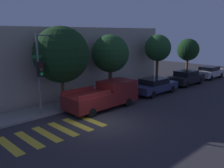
{
  "coord_description": "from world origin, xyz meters",
  "views": [
    {
      "loc": [
        -9.25,
        -10.34,
        5.23
      ],
      "look_at": [
        2.91,
        2.1,
        1.6
      ],
      "focal_mm": 40.0,
      "sensor_mm": 36.0,
      "label": 1
    }
  ],
  "objects": [
    {
      "name": "tree_near_corner",
      "position": [
        0.04,
        4.05,
        3.75
      ],
      "size": [
        3.8,
        3.8,
        5.66
      ],
      "color": "#4C3823",
      "rests_on": "ground"
    },
    {
      "name": "tree_far_end",
      "position": [
        11.04,
        4.05,
        3.7
      ],
      "size": [
        2.59,
        2.59,
        5.01
      ],
      "color": "#4C3823",
      "rests_on": "ground"
    },
    {
      "name": "sedan_middle",
      "position": [
        13.38,
        2.1,
        0.76
      ],
      "size": [
        4.3,
        1.86,
        1.45
      ],
      "color": "black",
      "rests_on": "ground"
    },
    {
      "name": "traffic_light_pole",
      "position": [
        -1.64,
        3.37,
        3.41
      ],
      "size": [
        2.04,
        0.56,
        5.2
      ],
      "color": "slate",
      "rests_on": "ground"
    },
    {
      "name": "sedan_far_end",
      "position": [
        18.59,
        2.1,
        0.73
      ],
      "size": [
        4.24,
        1.82,
        1.38
      ],
      "color": "#B7BABF",
      "rests_on": "ground"
    },
    {
      "name": "sedan_near_corner",
      "position": [
        8.04,
        2.1,
        0.72
      ],
      "size": [
        4.51,
        1.89,
        1.36
      ],
      "color": "#2D3351",
      "rests_on": "ground"
    },
    {
      "name": "tree_midblock",
      "position": [
        4.62,
        4.05,
        3.54
      ],
      "size": [
        3.02,
        3.02,
        5.06
      ],
      "color": "brown",
      "rests_on": "ground"
    },
    {
      "name": "building_row",
      "position": [
        0.0,
        8.82,
        2.8
      ],
      "size": [
        26.0,
        6.0,
        5.61
      ],
      "primitive_type": "cube",
      "color": "#A89E8E",
      "rests_on": "ground"
    },
    {
      "name": "sidewalk",
      "position": [
        0.0,
        4.31,
        0.07
      ],
      "size": [
        26.0,
        2.22,
        0.14
      ],
      "primitive_type": "cube",
      "color": "gray",
      "rests_on": "ground"
    },
    {
      "name": "pickup_truck",
      "position": [
        2.19,
        2.1,
        0.9
      ],
      "size": [
        5.43,
        2.06,
        1.78
      ],
      "color": "maroon",
      "rests_on": "ground"
    },
    {
      "name": "crosswalk",
      "position": [
        -2.65,
        0.8,
        0.0
      ],
      "size": [
        5.38,
        2.6,
        0.0
      ],
      "color": "gold",
      "rests_on": "ground"
    },
    {
      "name": "tree_behind_truck",
      "position": [
        16.92,
        4.05,
        3.24
      ],
      "size": [
        2.5,
        2.5,
        4.52
      ],
      "color": "brown",
      "rests_on": "ground"
    },
    {
      "name": "ground_plane",
      "position": [
        0.0,
        0.0,
        0.0
      ],
      "size": [
        60.0,
        60.0,
        0.0
      ],
      "primitive_type": "plane",
      "color": "#2D2B30"
    }
  ]
}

